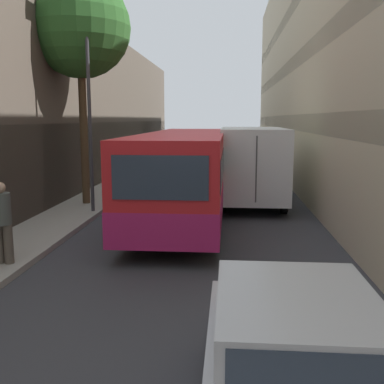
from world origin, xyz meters
The scene contains 9 objects.
ground_plane centered at (0.00, 15.00, 0.00)m, with size 150.00×150.00×0.00m, color #38383D.
sidewalk_left centered at (-4.33, 15.00, 0.07)m, with size 1.90×60.00×0.15m.
building_right_apartment centered at (5.13, 15.00, 6.21)m, with size 2.40×60.00×12.47m.
car_hatchback centered at (1.73, 5.52, 0.76)m, with size 1.87×3.84×1.52m.
bus centered at (-0.44, 16.34, 1.51)m, with size 2.58×11.62×2.82m.
box_truck centered at (1.90, 19.09, 1.58)m, with size 2.34×7.33×2.94m.
pedestrian centered at (-3.87, 10.30, 1.11)m, with size 0.42×0.40×1.80m.
street_lamp centered at (-3.63, 16.00, 5.68)m, with size 0.36×0.80×8.21m.
street_tree_left centered at (-4.33, 17.46, 6.48)m, with size 3.61×3.61×8.17m.
Camera 1 is at (1.01, 1.19, 3.28)m, focal length 42.00 mm.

